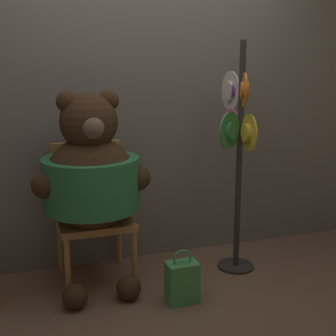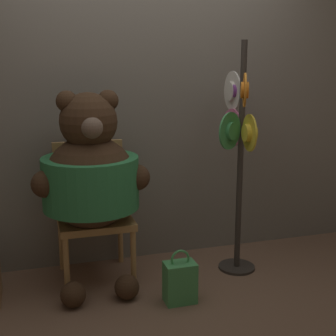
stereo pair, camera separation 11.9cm
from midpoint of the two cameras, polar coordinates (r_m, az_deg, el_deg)
The scene contains 6 objects.
ground_plane at distance 3.48m, azimuth 0.30°, elevation -13.95°, with size 14.00×14.00×0.00m, color brown.
wall_back at distance 3.68m, azimuth -2.37°, elevation 8.05°, with size 8.00×0.10×2.52m.
chair at distance 3.49m, azimuth -8.23°, elevation -4.59°, with size 0.52×0.52×0.99m.
teddy_bear at distance 3.24m, azimuth -8.37°, elevation -1.02°, with size 0.80×0.71×1.39m.
hat_display_rack at distance 3.46m, azimuth 9.46°, elevation 3.40°, with size 0.38×0.62×1.72m.
handbag_on_ground at distance 3.19m, azimuth 2.57°, elevation -13.68°, with size 0.21×0.14×0.37m.
Camera 2 is at (-0.86, -2.99, 1.58)m, focal length 50.00 mm.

